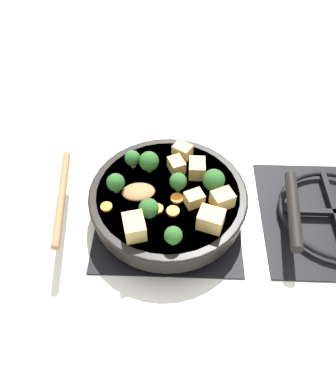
{
  "coord_description": "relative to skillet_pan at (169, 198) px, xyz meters",
  "views": [
    {
      "loc": [
        0.5,
        0.02,
        0.67
      ],
      "look_at": [
        0.0,
        0.0,
        0.07
      ],
      "focal_mm": 35.0,
      "sensor_mm": 36.0,
      "label": 1
    }
  ],
  "objects": [
    {
      "name": "ground_plane",
      "position": [
        -0.0,
        -0.0,
        -0.05
      ],
      "size": [
        2.4,
        2.4,
        0.0
      ],
      "primitive_type": "plane",
      "color": "silver"
    },
    {
      "name": "front_burner_grate",
      "position": [
        -0.0,
        -0.0,
        -0.04
      ],
      "size": [
        0.31,
        0.31,
        0.03
      ],
      "color": "black",
      "rests_on": "ground_plane"
    },
    {
      "name": "rear_burner_grate",
      "position": [
        -0.0,
        0.36,
        -0.04
      ],
      "size": [
        0.31,
        0.31,
        0.03
      ],
      "color": "black",
      "rests_on": "ground_plane"
    },
    {
      "name": "skillet_pan",
      "position": [
        0.0,
        0.0,
        0.0
      ],
      "size": [
        0.33,
        0.44,
        0.05
      ],
      "color": "black",
      "rests_on": "front_burner_grate"
    },
    {
      "name": "wooden_spoon",
      "position": [
        0.02,
        -0.15,
        0.03
      ],
      "size": [
        0.24,
        0.21,
        0.02
      ],
      "color": "olive",
      "rests_on": "skillet_pan"
    },
    {
      "name": "tofu_cube_center_large",
      "position": [
        0.03,
        0.05,
        0.03
      ],
      "size": [
        0.04,
        0.04,
        0.03
      ],
      "primitive_type": "cube",
      "rotation": [
        0.0,
        0.0,
        2.02
      ],
      "color": "tan",
      "rests_on": "skillet_pan"
    },
    {
      "name": "tofu_cube_near_handle",
      "position": [
        0.03,
        0.11,
        0.04
      ],
      "size": [
        0.05,
        0.05,
        0.03
      ],
      "primitive_type": "cube",
      "rotation": [
        0.0,
        0.0,
        2.01
      ],
      "color": "tan",
      "rests_on": "skillet_pan"
    },
    {
      "name": "tofu_cube_east_chunk",
      "position": [
        -0.05,
        0.06,
        0.04
      ],
      "size": [
        0.04,
        0.03,
        0.03
      ],
      "primitive_type": "cube",
      "rotation": [
        0.0,
        0.0,
        3.13
      ],
      "color": "tan",
      "rests_on": "skillet_pan"
    },
    {
      "name": "tofu_cube_west_chunk",
      "position": [
        -0.11,
        0.03,
        0.04
      ],
      "size": [
        0.05,
        0.05,
        0.03
      ],
      "primitive_type": "cube",
      "rotation": [
        0.0,
        0.0,
        1.02
      ],
      "color": "tan",
      "rests_on": "skillet_pan"
    },
    {
      "name": "tofu_cube_back_piece",
      "position": [
        0.08,
        0.08,
        0.04
      ],
      "size": [
        0.05,
        0.06,
        0.04
      ],
      "primitive_type": "cube",
      "rotation": [
        0.0,
        0.0,
        4.4
      ],
      "color": "tan",
      "rests_on": "skillet_pan"
    },
    {
      "name": "tofu_cube_front_piece",
      "position": [
        0.1,
        -0.06,
        0.04
      ],
      "size": [
        0.06,
        0.05,
        0.04
      ],
      "primitive_type": "cube",
      "rotation": [
        0.0,
        0.0,
        3.4
      ],
      "color": "tan",
      "rests_on": "skillet_pan"
    },
    {
      "name": "tofu_cube_mid_small",
      "position": [
        -0.06,
        0.01,
        0.04
      ],
      "size": [
        0.05,
        0.04,
        0.03
      ],
      "primitive_type": "cube",
      "rotation": [
        0.0,
        0.0,
        3.57
      ],
      "color": "tan",
      "rests_on": "skillet_pan"
    },
    {
      "name": "broccoli_floret_near_spoon",
      "position": [
        0.12,
        0.01,
        0.04
      ],
      "size": [
        0.03,
        0.03,
        0.04
      ],
      "color": "#709956",
      "rests_on": "skillet_pan"
    },
    {
      "name": "broccoli_floret_center_top",
      "position": [
        0.06,
        -0.04,
        0.05
      ],
      "size": [
        0.04,
        0.04,
        0.05
      ],
      "color": "#709956",
      "rests_on": "skillet_pan"
    },
    {
      "name": "broccoli_floret_east_rim",
      "position": [
        -0.06,
        -0.05,
        0.05
      ],
      "size": [
        0.04,
        0.04,
        0.05
      ],
      "color": "#709956",
      "rests_on": "skillet_pan"
    },
    {
      "name": "broccoli_floret_west_rim",
      "position": [
        -0.01,
        0.09,
        0.05
      ],
      "size": [
        0.05,
        0.05,
        0.05
      ],
      "color": "#709956",
      "rests_on": "skillet_pan"
    },
    {
      "name": "broccoli_floret_north_edge",
      "position": [
        -0.0,
        -0.11,
        0.05
      ],
      "size": [
        0.04,
        0.04,
        0.04
      ],
      "color": "#709956",
      "rests_on": "skillet_pan"
    },
    {
      "name": "broccoli_floret_south_cluster",
      "position": [
        -0.07,
        -0.08,
        0.04
      ],
      "size": [
        0.03,
        0.03,
        0.04
      ],
      "color": "#709956",
      "rests_on": "skillet_pan"
    },
    {
      "name": "broccoli_floret_mid_floret",
      "position": [
        -0.01,
        0.02,
        0.05
      ],
      "size": [
        0.04,
        0.04,
        0.04
      ],
      "color": "#709956",
      "rests_on": "skillet_pan"
    },
    {
      "name": "carrot_slice_orange_thin",
      "position": [
        0.05,
        0.01,
        0.02
      ],
      "size": [
        0.03,
        0.03,
        0.01
      ],
      "primitive_type": "cylinder",
      "color": "orange",
      "rests_on": "skillet_pan"
    },
    {
      "name": "carrot_slice_near_center",
      "position": [
        0.02,
        0.02,
        0.02
      ],
      "size": [
        0.03,
        0.03,
        0.01
      ],
      "primitive_type": "cylinder",
      "color": "orange",
      "rests_on": "skillet_pan"
    },
    {
      "name": "carrot_slice_edge_slice",
      "position": [
        0.05,
        -0.02,
        0.02
      ],
      "size": [
        0.02,
        0.02,
        0.01
      ],
      "primitive_type": "cylinder",
      "color": "orange",
      "rests_on": "skillet_pan"
    },
    {
      "name": "carrot_slice_under_broccoli",
      "position": [
        0.04,
        -0.12,
        0.02
      ],
      "size": [
        0.02,
        0.02,
        0.01
      ],
      "primitive_type": "cylinder",
      "color": "orange",
      "rests_on": "skillet_pan"
    }
  ]
}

